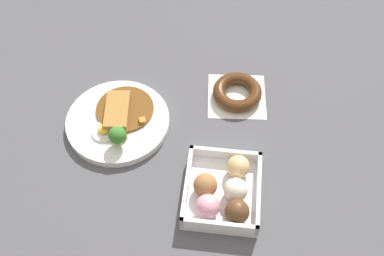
{
  "coord_description": "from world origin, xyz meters",
  "views": [
    {
      "loc": [
        -0.58,
        -0.13,
        0.87
      ],
      "look_at": [
        0.03,
        -0.06,
        0.03
      ],
      "focal_mm": 44.43,
      "sensor_mm": 36.0,
      "label": 1
    }
  ],
  "objects": [
    {
      "name": "curry_plate",
      "position": [
        0.04,
        0.11,
        0.01
      ],
      "size": [
        0.23,
        0.23,
        0.07
      ],
      "color": "white",
      "rests_on": "ground_plane"
    },
    {
      "name": "chocolate_ring_donut",
      "position": [
        0.15,
        -0.15,
        0.02
      ],
      "size": [
        0.15,
        0.15,
        0.03
      ],
      "color": "white",
      "rests_on": "ground_plane"
    },
    {
      "name": "ground_plane",
      "position": [
        0.0,
        0.0,
        0.0
      ],
      "size": [
        1.6,
        1.6,
        0.0
      ],
      "primitive_type": "plane",
      "color": "#4C4C51"
    },
    {
      "name": "donut_box",
      "position": [
        -0.12,
        -0.14,
        0.03
      ],
      "size": [
        0.17,
        0.15,
        0.06
      ],
      "color": "white",
      "rests_on": "ground_plane"
    }
  ]
}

